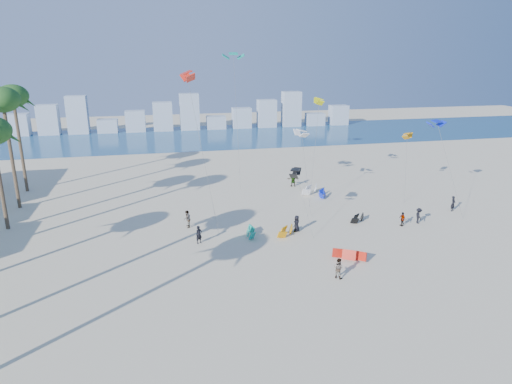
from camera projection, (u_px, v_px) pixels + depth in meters
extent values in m
plane|color=beige|center=(263.00, 327.00, 30.61)|extent=(220.00, 220.00, 0.00)
plane|color=navy|center=(187.00, 137.00, 97.79)|extent=(220.00, 220.00, 0.00)
imported|color=black|center=(199.00, 235.00, 43.74)|extent=(0.76, 0.63, 1.77)
imported|color=gray|center=(338.00, 268.00, 37.06)|extent=(1.04, 1.06, 1.73)
imported|color=black|center=(297.00, 224.00, 46.62)|extent=(1.00, 0.97, 1.73)
imported|color=gray|center=(402.00, 219.00, 48.17)|extent=(0.54, 0.95, 1.52)
imported|color=black|center=(419.00, 216.00, 48.85)|extent=(0.81, 1.19, 1.71)
imported|color=gray|center=(293.00, 180.00, 62.23)|extent=(1.80, 0.83, 1.87)
imported|color=black|center=(453.00, 204.00, 52.61)|extent=(0.78, 0.71, 1.78)
imported|color=gray|center=(187.00, 219.00, 47.63)|extent=(0.73, 0.92, 1.86)
cylinder|color=#595959|center=(304.00, 203.00, 45.81)|extent=(1.04, 3.41, 6.23)
cylinder|color=#595959|center=(306.00, 172.00, 52.35)|extent=(0.15, 4.84, 8.91)
cylinder|color=#595959|center=(450.00, 170.00, 50.10)|extent=(2.55, 3.26, 10.46)
cylinder|color=#595959|center=(203.00, 155.00, 45.10)|extent=(2.39, 3.14, 15.81)
cylinder|color=#595959|center=(315.00, 152.00, 55.41)|extent=(2.90, 5.91, 12.14)
cylinder|color=#595959|center=(237.00, 121.00, 61.22)|extent=(0.23, 5.60, 17.47)
cylinder|color=#595959|center=(406.00, 168.00, 55.95)|extent=(1.06, 2.62, 8.08)
cylinder|color=brown|center=(0.00, 181.00, 46.06)|extent=(0.40, 0.40, 10.32)
cylinder|color=brown|center=(11.00, 155.00, 52.11)|extent=(0.40, 0.40, 12.67)
ellipsoid|color=#25551E|center=(2.00, 100.00, 50.23)|extent=(3.80, 3.80, 2.85)
cylinder|color=brown|center=(20.00, 145.00, 58.51)|extent=(0.40, 0.40, 12.45)
ellipsoid|color=#25551E|center=(13.00, 96.00, 56.66)|extent=(3.80, 3.80, 2.85)
cube|color=#9EADBF|center=(19.00, 125.00, 99.15)|extent=(4.40, 3.00, 4.80)
cube|color=#9EADBF|center=(48.00, 120.00, 100.14)|extent=(4.40, 3.00, 6.60)
cube|color=#9EADBF|center=(78.00, 115.00, 101.13)|extent=(4.40, 3.00, 8.40)
cube|color=#9EADBF|center=(108.00, 126.00, 103.19)|extent=(4.40, 3.00, 3.00)
cube|color=#9EADBF|center=(136.00, 121.00, 104.18)|extent=(4.40, 3.00, 4.80)
cube|color=#9EADBF|center=(163.00, 116.00, 105.17)|extent=(4.40, 3.00, 6.60)
cube|color=#9EADBF|center=(190.00, 112.00, 106.15)|extent=(4.40, 3.00, 8.40)
cube|color=#9EADBF|center=(216.00, 122.00, 108.21)|extent=(4.40, 3.00, 3.00)
cube|color=#9EADBF|center=(242.00, 118.00, 109.20)|extent=(4.40, 3.00, 4.80)
cube|color=#9EADBF|center=(267.00, 113.00, 110.19)|extent=(4.40, 3.00, 6.60)
cube|color=#9EADBF|center=(291.00, 109.00, 111.18)|extent=(4.40, 3.00, 8.40)
cube|color=#9EADBF|center=(315.00, 119.00, 113.24)|extent=(4.40, 3.00, 3.00)
cube|color=#9EADBF|center=(338.00, 115.00, 114.23)|extent=(4.40, 3.00, 4.80)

